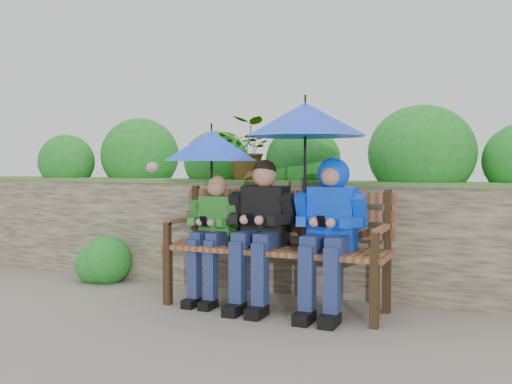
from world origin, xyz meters
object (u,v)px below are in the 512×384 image
at_px(boy_middle, 260,225).
at_px(umbrella_right, 305,120).
at_px(boy_left, 213,229).
at_px(umbrella_left, 212,146).
at_px(park_bench, 278,239).
at_px(boy_right, 329,221).

relative_size(boy_middle, umbrella_right, 1.23).
relative_size(boy_left, umbrella_left, 1.30).
bearing_deg(boy_left, park_bench, 8.19).
bearing_deg(boy_right, park_bench, 169.80).
xyz_separation_m(boy_middle, umbrella_right, (0.37, 0.04, 0.85)).
xyz_separation_m(boy_middle, umbrella_left, (-0.48, 0.05, 0.66)).
height_order(boy_left, umbrella_right, umbrella_right).
relative_size(umbrella_left, umbrella_right, 0.84).
bearing_deg(boy_left, umbrella_left, 126.17).
bearing_deg(umbrella_right, umbrella_left, 179.23).
relative_size(boy_middle, boy_right, 0.99).
relative_size(boy_left, boy_middle, 0.89).
height_order(boy_middle, umbrella_right, umbrella_right).
xyz_separation_m(park_bench, boy_right, (0.46, -0.08, 0.18)).
bearing_deg(boy_middle, umbrella_right, 6.46).
distance_m(boy_right, umbrella_right, 0.83).
bearing_deg(boy_right, boy_left, 179.91).
distance_m(boy_middle, boy_right, 0.58).
xyz_separation_m(boy_middle, boy_right, (0.58, 0.01, 0.05)).
relative_size(boy_middle, umbrella_left, 1.46).
relative_size(park_bench, boy_left, 1.71).
distance_m(park_bench, umbrella_left, 0.98).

